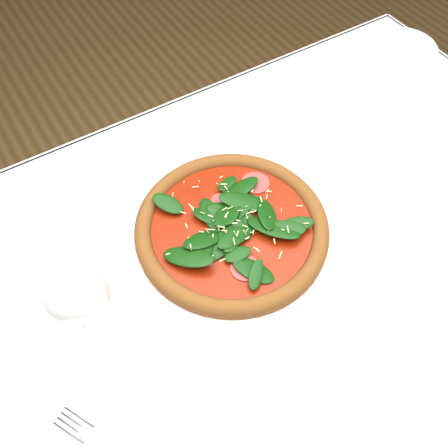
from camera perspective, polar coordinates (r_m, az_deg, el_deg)
ground at (r=1.44m, az=2.94°, el=-20.33°), size 6.00×6.00×0.00m
dining_table at (r=0.83m, az=4.84°, el=-8.65°), size 1.21×0.81×0.75m
plate at (r=0.76m, az=0.87°, el=-1.09°), size 0.34×0.34×0.01m
pizza at (r=0.75m, az=0.89°, el=-0.25°), size 0.38×0.38×0.04m
wine_glass at (r=0.59m, az=-16.39°, el=-8.62°), size 0.08×0.08×0.19m
fork at (r=0.65m, az=-13.70°, el=-23.30°), size 0.09×0.15×0.00m
saucer_far at (r=1.16m, az=19.92°, el=18.45°), size 0.14×0.14×0.01m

